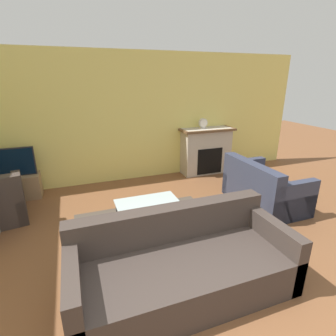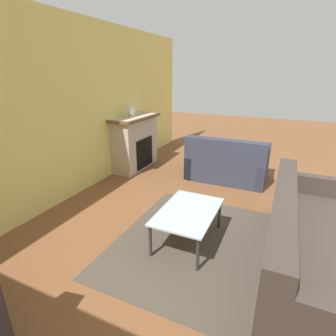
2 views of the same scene
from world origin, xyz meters
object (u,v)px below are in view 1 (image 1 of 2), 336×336
Objects in this scene: coffee_table at (148,206)px; tv at (6,163)px; couch_loveseat at (263,189)px; couch_sectional at (182,266)px; mantel_clock at (203,123)px.

tv is at bearing 139.18° from coffee_table.
coffee_table is at bearing 90.66° from couch_loveseat.
tv is at bearing 123.81° from couch_sectional.
mantel_clock is (1.88, 3.21, 0.91)m from couch_sectional.
coffee_table is 4.07× the size of mantel_clock.
tv is 3.81m from couch_sectional.
couch_loveseat is at bearing 0.66° from coffee_table.
couch_sectional is at bearing -90.77° from coffee_table.
couch_sectional is at bearing -56.19° from tv.
mantel_clock is at bearing 59.60° from couch_sectional.
coffee_table is at bearing -134.47° from mantel_clock.
couch_loveseat is 2.12m from coffee_table.
couch_sectional is at bearing 121.97° from couch_loveseat.
mantel_clock is at bearing 0.95° from tv.
mantel_clock reaches higher than coffee_table.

